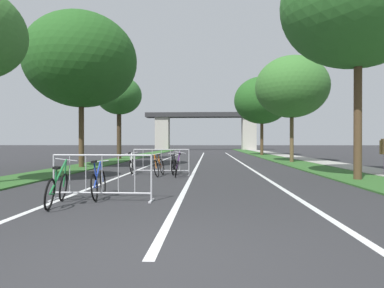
# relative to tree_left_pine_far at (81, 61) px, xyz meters

# --- Properties ---
(ground_plane) EXTENTS (300.00, 300.00, 0.00)m
(ground_plane) POSITION_rel_tree_left_pine_far_xyz_m (5.95, -13.01, -5.56)
(ground_plane) COLOR #2B2B2D
(grass_verge_left) EXTENTS (2.09, 65.99, 0.05)m
(grass_verge_left) POSITION_rel_tree_left_pine_far_xyz_m (-0.09, 13.98, -5.54)
(grass_verge_left) COLOR #2D5B26
(grass_verge_left) RESTS_ON ground
(grass_verge_right) EXTENTS (2.09, 65.99, 0.05)m
(grass_verge_right) POSITION_rel_tree_left_pine_far_xyz_m (12.00, 13.98, -5.54)
(grass_verge_right) COLOR #2D5B26
(grass_verge_right) RESTS_ON ground
(sidewalk_path_right) EXTENTS (1.74, 65.99, 0.08)m
(sidewalk_path_right) POSITION_rel_tree_left_pine_far_xyz_m (13.91, 13.98, -5.52)
(sidewalk_path_right) COLOR #9E9B93
(sidewalk_path_right) RESTS_ON ground
(lane_stripe_center) EXTENTS (0.14, 38.17, 0.01)m
(lane_stripe_center) POSITION_rel_tree_left_pine_far_xyz_m (5.95, 6.08, -5.56)
(lane_stripe_center) COLOR silver
(lane_stripe_center) RESTS_ON ground
(lane_stripe_right_lane) EXTENTS (0.14, 38.17, 0.01)m
(lane_stripe_right_lane) POSITION_rel_tree_left_pine_far_xyz_m (8.70, 6.08, -5.56)
(lane_stripe_right_lane) COLOR silver
(lane_stripe_right_lane) RESTS_ON ground
(lane_stripe_left_lane) EXTENTS (0.14, 38.17, 0.01)m
(lane_stripe_left_lane) POSITION_rel_tree_left_pine_far_xyz_m (3.20, 6.08, -5.56)
(lane_stripe_left_lane) COLOR silver
(lane_stripe_left_lane) RESTS_ON ground
(overpass_bridge) EXTENTS (21.17, 3.15, 6.58)m
(overpass_bridge) POSITION_rel_tree_left_pine_far_xyz_m (5.95, 41.52, -1.21)
(overpass_bridge) COLOR #2D2D30
(overpass_bridge) RESTS_ON ground
(tree_left_pine_far) EXTENTS (5.70, 5.70, 7.99)m
(tree_left_pine_far) POSITION_rel_tree_left_pine_far_xyz_m (0.00, 0.00, 0.00)
(tree_left_pine_far) COLOR #4C3823
(tree_left_pine_far) RESTS_ON ground
(tree_left_oak_near) EXTENTS (3.51, 3.51, 6.48)m
(tree_left_oak_near) POSITION_rel_tree_left_pine_far_xyz_m (-0.39, 8.49, -0.61)
(tree_left_oak_near) COLOR #3D2D1E
(tree_left_oak_near) RESTS_ON ground
(tree_right_maple_mid) EXTENTS (5.23, 5.23, 8.35)m
(tree_right_maple_mid) POSITION_rel_tree_left_pine_far_xyz_m (11.74, -5.06, 0.56)
(tree_right_maple_mid) COLOR #4C3823
(tree_right_maple_mid) RESTS_ON ground
(tree_right_pine_near) EXTENTS (4.73, 4.73, 6.95)m
(tree_right_pine_near) POSITION_rel_tree_left_pine_far_xyz_m (12.02, 5.03, -0.62)
(tree_right_pine_near) COLOR brown
(tree_right_pine_near) RESTS_ON ground
(tree_right_oak_mid) EXTENTS (5.57, 5.57, 7.93)m
(tree_right_oak_mid) POSITION_rel_tree_left_pine_far_xyz_m (11.93, 16.61, -0.01)
(tree_right_oak_mid) COLOR #4C3823
(tree_right_oak_mid) RESTS_ON ground
(crowd_barrier_nearest) EXTENTS (2.31, 0.47, 1.05)m
(crowd_barrier_nearest) POSITION_rel_tree_left_pine_far_xyz_m (4.21, -9.35, -5.04)
(crowd_barrier_nearest) COLOR #ADADB2
(crowd_barrier_nearest) RESTS_ON ground
(crowd_barrier_second) EXTENTS (2.31, 0.48, 1.05)m
(crowd_barrier_second) POSITION_rel_tree_left_pine_far_xyz_m (4.69, -3.46, -5.04)
(crowd_barrier_second) COLOR #ADADB2
(crowd_barrier_second) RESTS_ON ground
(bicycle_green_0) EXTENTS (0.48, 1.68, 0.97)m
(bicycle_green_0) POSITION_rel_tree_left_pine_far_xyz_m (3.44, -9.91, -5.20)
(bicycle_green_0) COLOR black
(bicycle_green_0) RESTS_ON ground
(bicycle_black_1) EXTENTS (0.54, 1.58, 0.88)m
(bicycle_black_1) POSITION_rel_tree_left_pine_far_xyz_m (5.16, -3.08, -5.22)
(bicycle_black_1) COLOR black
(bicycle_black_1) RESTS_ON ground
(bicycle_blue_2) EXTENTS (0.51, 1.70, 0.90)m
(bicycle_blue_2) POSITION_rel_tree_left_pine_far_xyz_m (3.97, -8.89, -5.20)
(bicycle_blue_2) COLOR black
(bicycle_blue_2) RESTS_ON ground
(bicycle_orange_3) EXTENTS (0.51, 1.63, 0.91)m
(bicycle_orange_3) POSITION_rel_tree_left_pine_far_xyz_m (4.65, -3.81, -5.19)
(bicycle_orange_3) COLOR black
(bicycle_orange_3) RESTS_ON ground
(bicycle_purple_4) EXTENTS (0.49, 1.67, 0.98)m
(bicycle_purple_4) POSITION_rel_tree_left_pine_far_xyz_m (5.38, -3.95, -5.19)
(bicycle_purple_4) COLOR black
(bicycle_purple_4) RESTS_ON ground
(bicycle_white_5) EXTENTS (0.58, 1.63, 0.92)m
(bicycle_white_5) POSITION_rel_tree_left_pine_far_xyz_m (3.36, -2.94, -5.21)
(bicycle_white_5) COLOR black
(bicycle_white_5) RESTS_ON ground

